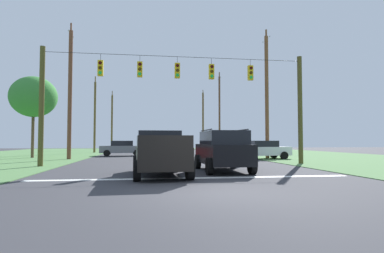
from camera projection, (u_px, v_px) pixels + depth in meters
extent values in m
plane|color=#333338|center=(214.00, 193.00, 9.17)|extent=(120.00, 120.00, 0.00)
cube|color=#4D7842|center=(353.00, 159.00, 26.12)|extent=(16.00, 80.00, 0.03)
cube|color=white|center=(195.00, 178.00, 12.80)|extent=(13.08, 0.45, 0.01)
cube|color=white|center=(180.00, 166.00, 18.73)|extent=(2.50, 0.15, 0.01)
cube|color=white|center=(170.00, 159.00, 26.30)|extent=(2.50, 0.15, 0.01)
cube|color=white|center=(166.00, 156.00, 32.29)|extent=(2.50, 0.15, 0.01)
cube|color=white|center=(163.00, 154.00, 37.24)|extent=(2.50, 0.15, 0.01)
cube|color=white|center=(159.00, 151.00, 48.70)|extent=(2.50, 0.15, 0.01)
cylinder|color=#4E4921|center=(41.00, 106.00, 18.60)|extent=(0.30, 0.30, 7.10)
cylinder|color=#4E4921|center=(300.00, 110.00, 20.90)|extent=(0.30, 0.30, 7.10)
cylinder|color=black|center=(178.00, 57.00, 19.90)|extent=(16.13, 0.02, 0.02)
cylinder|color=black|center=(101.00, 57.00, 19.21)|extent=(0.02, 0.02, 0.41)
cube|color=yellow|center=(100.00, 68.00, 19.18)|extent=(0.32, 0.24, 0.95)
cylinder|color=#310503|center=(100.00, 63.00, 19.06)|extent=(0.20, 0.04, 0.20)
cylinder|color=#352203|center=(100.00, 68.00, 19.04)|extent=(0.20, 0.04, 0.20)
cylinder|color=green|center=(100.00, 73.00, 19.03)|extent=(0.20, 0.04, 0.20)
cylinder|color=black|center=(140.00, 59.00, 19.55)|extent=(0.02, 0.02, 0.41)
cube|color=yellow|center=(140.00, 69.00, 19.52)|extent=(0.32, 0.24, 0.95)
cylinder|color=#310503|center=(140.00, 64.00, 19.39)|extent=(0.20, 0.04, 0.20)
cylinder|color=#352203|center=(140.00, 69.00, 19.38)|extent=(0.20, 0.04, 0.20)
cylinder|color=green|center=(140.00, 74.00, 19.37)|extent=(0.20, 0.04, 0.20)
cylinder|color=black|center=(177.00, 60.00, 19.88)|extent=(0.02, 0.02, 0.41)
cube|color=yellow|center=(177.00, 71.00, 19.85)|extent=(0.32, 0.24, 0.95)
cylinder|color=#310503|center=(178.00, 65.00, 19.72)|extent=(0.20, 0.04, 0.20)
cylinder|color=#352203|center=(177.00, 70.00, 19.71)|extent=(0.20, 0.04, 0.20)
cylinder|color=green|center=(177.00, 75.00, 19.69)|extent=(0.20, 0.04, 0.20)
cylinder|color=black|center=(211.00, 61.00, 20.19)|extent=(0.02, 0.02, 0.41)
cube|color=yellow|center=(211.00, 72.00, 20.16)|extent=(0.32, 0.24, 0.95)
cylinder|color=#310503|center=(212.00, 67.00, 20.03)|extent=(0.20, 0.04, 0.20)
cylinder|color=#352203|center=(212.00, 71.00, 20.02)|extent=(0.20, 0.04, 0.20)
cylinder|color=green|center=(212.00, 76.00, 20.01)|extent=(0.20, 0.04, 0.20)
cylinder|color=black|center=(250.00, 63.00, 20.56)|extent=(0.02, 0.02, 0.41)
cube|color=yellow|center=(250.00, 73.00, 20.53)|extent=(0.32, 0.24, 0.95)
cylinder|color=#310503|center=(251.00, 68.00, 20.40)|extent=(0.20, 0.04, 0.20)
cylinder|color=#352203|center=(251.00, 73.00, 20.39)|extent=(0.20, 0.04, 0.20)
cylinder|color=green|center=(251.00, 77.00, 20.37)|extent=(0.20, 0.04, 0.20)
cube|color=black|center=(160.00, 156.00, 13.79)|extent=(2.22, 5.48, 0.85)
cube|color=black|center=(159.00, 139.00, 14.47)|extent=(1.93, 1.97, 0.70)
cube|color=black|center=(139.00, 142.00, 12.33)|extent=(0.20, 2.38, 0.45)
cube|color=black|center=(186.00, 142.00, 12.67)|extent=(0.20, 2.38, 0.45)
cube|color=black|center=(166.00, 142.00, 11.22)|extent=(1.96, 0.18, 0.45)
cylinder|color=black|center=(136.00, 164.00, 15.40)|extent=(0.31, 0.81, 0.80)
cylinder|color=black|center=(177.00, 163.00, 15.76)|extent=(0.31, 0.81, 0.80)
cylinder|color=black|center=(137.00, 170.00, 11.79)|extent=(0.31, 0.81, 0.80)
cylinder|color=black|center=(190.00, 170.00, 12.16)|extent=(0.31, 0.81, 0.80)
cube|color=black|center=(222.00, 154.00, 15.75)|extent=(1.95, 4.80, 0.95)
cube|color=black|center=(223.00, 138.00, 15.64)|extent=(1.80, 3.20, 0.65)
cylinder|color=black|center=(206.00, 130.00, 15.53)|extent=(0.05, 2.72, 0.05)
cylinder|color=black|center=(240.00, 130.00, 15.77)|extent=(0.05, 2.72, 0.05)
cylinder|color=black|center=(198.00, 162.00, 17.20)|extent=(0.26, 0.76, 0.76)
cylinder|color=black|center=(233.00, 161.00, 17.48)|extent=(0.26, 0.76, 0.76)
cylinder|color=black|center=(210.00, 166.00, 13.97)|extent=(0.26, 0.76, 0.76)
cylinder|color=black|center=(252.00, 166.00, 14.25)|extent=(0.26, 0.76, 0.76)
cube|color=silver|center=(263.00, 151.00, 26.17)|extent=(4.42, 2.10, 0.70)
cube|color=black|center=(263.00, 144.00, 26.20)|extent=(2.21, 1.77, 0.50)
cylinder|color=black|center=(251.00, 156.00, 24.97)|extent=(0.65, 0.27, 0.64)
cylinder|color=black|center=(243.00, 155.00, 26.73)|extent=(0.65, 0.27, 0.64)
cylinder|color=black|center=(284.00, 156.00, 25.58)|extent=(0.65, 0.27, 0.64)
cylinder|color=black|center=(274.00, 155.00, 27.34)|extent=(0.65, 0.27, 0.64)
cube|color=maroon|center=(169.00, 152.00, 23.64)|extent=(1.87, 4.33, 0.70)
cube|color=black|center=(169.00, 144.00, 23.66)|extent=(1.65, 2.13, 0.50)
cylinder|color=black|center=(184.00, 158.00, 22.36)|extent=(0.23, 0.64, 0.64)
cylinder|color=black|center=(158.00, 158.00, 22.08)|extent=(0.23, 0.64, 0.64)
cylinder|color=black|center=(179.00, 156.00, 25.16)|extent=(0.23, 0.64, 0.64)
cylinder|color=black|center=(156.00, 156.00, 24.88)|extent=(0.23, 0.64, 0.64)
cube|color=slate|center=(122.00, 149.00, 31.76)|extent=(4.42, 2.10, 0.70)
cube|color=black|center=(122.00, 143.00, 31.79)|extent=(2.21, 1.76, 0.50)
cylinder|color=black|center=(107.00, 153.00, 30.57)|extent=(0.65, 0.26, 0.64)
cylinder|color=black|center=(108.00, 153.00, 32.32)|extent=(0.65, 0.26, 0.64)
cylinder|color=black|center=(137.00, 153.00, 31.17)|extent=(0.65, 0.26, 0.64)
cylinder|color=black|center=(136.00, 152.00, 32.93)|extent=(0.65, 0.26, 0.64)
cylinder|color=brown|center=(267.00, 97.00, 27.73)|extent=(0.32, 0.32, 10.74)
cube|color=brown|center=(266.00, 41.00, 27.96)|extent=(0.12, 0.12, 1.98)
cylinder|color=#B2B7BC|center=(263.00, 42.00, 28.75)|extent=(0.08, 0.08, 0.12)
cylinder|color=#B2B7BC|center=(270.00, 36.00, 27.18)|extent=(0.08, 0.08, 0.12)
cylinder|color=brown|center=(219.00, 114.00, 44.59)|extent=(0.26, 0.26, 10.60)
cube|color=brown|center=(219.00, 79.00, 44.81)|extent=(0.12, 0.12, 2.06)
cylinder|color=#B2B7BC|center=(218.00, 80.00, 45.63)|extent=(0.08, 0.08, 0.12)
cylinder|color=#B2B7BC|center=(221.00, 77.00, 44.00)|extent=(0.08, 0.08, 0.12)
cylinder|color=brown|center=(203.00, 121.00, 59.37)|extent=(0.33, 0.33, 10.58)
cube|color=brown|center=(203.00, 95.00, 59.59)|extent=(0.12, 0.12, 1.80)
cylinder|color=#B2B7BC|center=(202.00, 95.00, 60.31)|extent=(0.08, 0.08, 0.12)
cylinder|color=#B2B7BC|center=(204.00, 94.00, 58.88)|extent=(0.08, 0.08, 0.12)
cube|color=brown|center=(203.00, 99.00, 59.55)|extent=(0.12, 0.12, 2.04)
cylinder|color=#B2B7BC|center=(202.00, 99.00, 60.36)|extent=(0.08, 0.08, 0.12)
cylinder|color=#B2B7BC|center=(204.00, 98.00, 58.75)|extent=(0.08, 0.08, 0.12)
cylinder|color=brown|center=(70.00, 94.00, 25.91)|extent=(0.32, 0.32, 10.60)
cube|color=brown|center=(71.00, 35.00, 26.14)|extent=(0.12, 0.12, 2.07)
cylinder|color=#B2B7BC|center=(73.00, 37.00, 26.96)|extent=(0.08, 0.08, 0.12)
cylinder|color=#B2B7BC|center=(69.00, 31.00, 25.32)|extent=(0.08, 0.08, 0.12)
cylinder|color=brown|center=(95.00, 117.00, 40.65)|extent=(0.27, 0.27, 9.09)
cube|color=brown|center=(95.00, 85.00, 40.83)|extent=(0.12, 0.12, 2.24)
cylinder|color=#B2B7BC|center=(96.00, 85.00, 41.72)|extent=(0.08, 0.08, 0.12)
cylinder|color=#B2B7BC|center=(94.00, 83.00, 39.95)|extent=(0.08, 0.08, 0.12)
cylinder|color=brown|center=(112.00, 122.00, 58.52)|extent=(0.33, 0.33, 10.00)
cube|color=brown|center=(112.00, 97.00, 58.73)|extent=(0.12, 0.12, 2.38)
cylinder|color=#B2B7BC|center=(113.00, 97.00, 59.67)|extent=(0.08, 0.08, 0.12)
cylinder|color=#B2B7BC|center=(112.00, 96.00, 57.79)|extent=(0.08, 0.08, 0.12)
cylinder|color=brown|center=(33.00, 133.00, 27.91)|extent=(0.25, 0.25, 4.42)
ellipsoid|color=#367F33|center=(34.00, 97.00, 28.06)|extent=(3.99, 3.99, 3.60)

